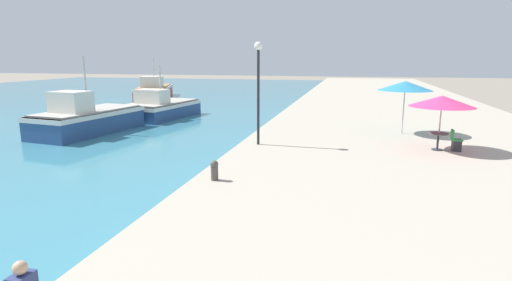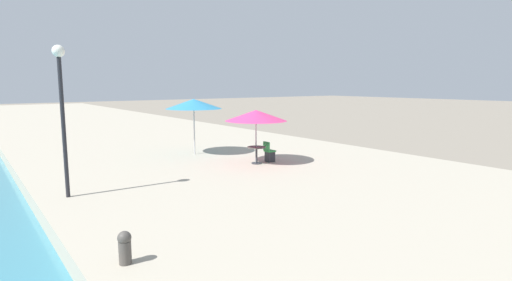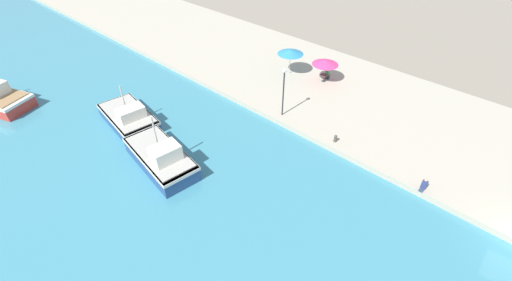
{
  "view_description": "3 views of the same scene",
  "coord_description": "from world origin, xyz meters",
  "views": [
    {
      "loc": [
        4.97,
        1.97,
        4.41
      ],
      "look_at": [
        1.5,
        16.35,
        1.33
      ],
      "focal_mm": 28.0,
      "sensor_mm": 36.0,
      "label": 1
    },
    {
      "loc": [
        -1.54,
        6.33,
        3.97
      ],
      "look_at": [
        8.65,
        20.06,
        1.53
      ],
      "focal_mm": 28.0,
      "sensor_mm": 36.0,
      "label": 2
    },
    {
      "loc": [
        -19.54,
        3.87,
        17.98
      ],
      "look_at": [
        -4.0,
        18.0,
        1.13
      ],
      "focal_mm": 24.0,
      "sensor_mm": 36.0,
      "label": 3
    }
  ],
  "objects": [
    {
      "name": "fishing_boat_near",
      "position": [
        -10.09,
        22.12,
        0.92
      ],
      "size": [
        3.82,
        7.09,
        4.49
      ],
      "rotation": [
        0.0,
        0.0,
        -0.14
      ],
      "color": "navy",
      "rests_on": "water_basin"
    },
    {
      "name": "cafe_chair_left",
      "position": [
        9.33,
        19.98,
        0.86
      ],
      "size": [
        0.44,
        0.41,
        0.91
      ],
      "rotation": [
        0.0,
        0.0,
        -1.56
      ],
      "color": "#2D2D33",
      "rests_on": "quay_promenade"
    },
    {
      "name": "lamppost",
      "position": [
        0.9,
        19.28,
        3.63
      ],
      "size": [
        0.36,
        0.36,
        4.56
      ],
      "color": "#232328",
      "rests_on": "quay_promenade"
    },
    {
      "name": "quay_promenade",
      "position": [
        8.0,
        37.0,
        0.27
      ],
      "size": [
        16.0,
        90.0,
        0.53
      ],
      "color": "#B2A893",
      "rests_on": "ground_plane"
    },
    {
      "name": "cafe_umbrella_white",
      "position": [
        7.58,
        23.68,
        3.0
      ],
      "size": [
        2.72,
        2.72,
        2.71
      ],
      "color": "#B7B7B7",
      "rests_on": "quay_promenade"
    },
    {
      "name": "person_at_quay",
      "position": [
        0.31,
        6.35,
        0.95
      ],
      "size": [
        0.52,
        0.36,
        0.96
      ],
      "color": "#333D5B",
      "rests_on": "quay_promenade"
    },
    {
      "name": "cafe_umbrella_pink",
      "position": [
        8.65,
        20.06,
        2.62
      ],
      "size": [
        2.67,
        2.67,
        2.32
      ],
      "color": "#B7B7B7",
      "rests_on": "quay_promenade"
    },
    {
      "name": "cafe_table",
      "position": [
        8.61,
        19.97,
        1.07
      ],
      "size": [
        0.8,
        0.8,
        0.74
      ],
      "color": "#333338",
      "rests_on": "quay_promenade"
    },
    {
      "name": "mooring_bollard",
      "position": [
        0.77,
        13.67,
        0.88
      ],
      "size": [
        0.26,
        0.26,
        0.65
      ],
      "color": "#4C4742",
      "rests_on": "quay_promenade"
    },
    {
      "name": "fishing_boat_mid",
      "position": [
        -8.77,
        28.83,
        0.79
      ],
      "size": [
        4.0,
        6.64,
        3.8
      ],
      "rotation": [
        0.0,
        0.0,
        -0.13
      ],
      "color": "navy",
      "rests_on": "water_basin"
    }
  ]
}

